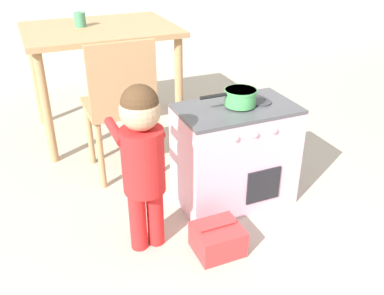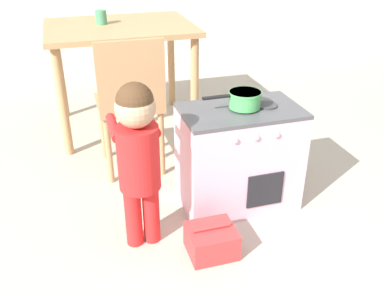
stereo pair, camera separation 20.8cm
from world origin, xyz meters
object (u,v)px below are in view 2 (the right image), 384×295
Objects in this scene: play_kitchen at (239,157)px; dining_chair_near at (130,102)px; child_figure at (138,148)px; toy_basket at (211,241)px; toy_pot at (244,99)px; dining_table at (121,41)px; cup_on_table at (101,17)px.

play_kitchen is 0.72m from dining_chair_near.
child_figure is 3.71× the size of toy_basket.
toy_pot is at bearing 2.26° from play_kitchen.
toy_pot is at bearing -44.62° from dining_chair_near.
play_kitchen is at bearing -45.35° from dining_chair_near.
dining_table reaches higher than toy_pot.
dining_table is at bearing 110.27° from play_kitchen.
toy_basket is 0.26× the size of dining_chair_near.
dining_chair_near reaches higher than toy_basket.
cup_on_table reaches higher than dining_table.
toy_pot is at bearing -69.20° from dining_table.
dining_table is at bearing 95.98° from toy_basket.
play_kitchen is at bearing 52.83° from toy_basket.
toy_pot is 1.25m from dining_table.
child_figure is at bearing -95.55° from dining_table.
dining_table is (-0.16, 1.53, 0.58)m from toy_basket.
dining_table is at bearing 84.45° from child_figure.
toy_basket is 1.65m from dining_table.
cup_on_table reaches higher than toy_basket.
toy_pot is 0.71m from toy_basket.
child_figure is 8.73× the size of cup_on_table.
play_kitchen is 0.50m from toy_basket.
play_kitchen is 0.72× the size of dining_chair_near.
child_figure is at bearing -96.27° from dining_chair_near.
toy_pot is 1.38× the size of toy_basket.
child_figure is (-0.58, -0.18, -0.10)m from toy_pot.
toy_pot is 1.36m from cup_on_table.
play_kitchen is 6.54× the size of cup_on_table.
dining_chair_near is (-0.49, 0.50, 0.18)m from play_kitchen.
dining_chair_near reaches higher than toy_pot.
toy_basket is at bearing -80.19° from cup_on_table.
toy_pot is 0.61m from child_figure.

